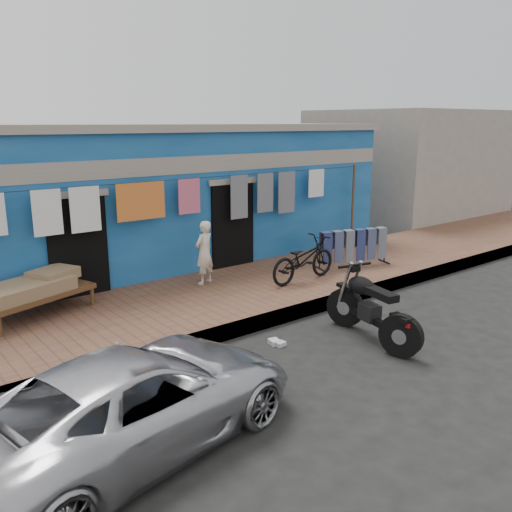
{
  "coord_description": "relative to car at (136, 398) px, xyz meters",
  "views": [
    {
      "loc": [
        -5.66,
        -5.12,
        3.41
      ],
      "look_at": [
        0.0,
        2.0,
        1.15
      ],
      "focal_mm": 38.0,
      "sensor_mm": 36.0,
      "label": 1
    }
  ],
  "objects": [
    {
      "name": "ground",
      "position": [
        3.4,
        0.23,
        -0.55
      ],
      "size": [
        80.0,
        80.0,
        0.0
      ],
      "primitive_type": "plane",
      "color": "black",
      "rests_on": "ground"
    },
    {
      "name": "car",
      "position": [
        0.0,
        0.0,
        0.0
      ],
      "size": [
        4.16,
        2.48,
        1.1
      ],
      "primitive_type": "imported",
      "rotation": [
        0.0,
        0.0,
        1.76
      ],
      "color": "silver",
      "rests_on": "ground"
    },
    {
      "name": "clothesline",
      "position": [
        2.95,
        4.48,
        1.27
      ],
      "size": [
        10.06,
        0.06,
        2.1
      ],
      "color": "brown",
      "rests_on": "sidewalk"
    },
    {
      "name": "curb",
      "position": [
        3.4,
        1.78,
        -0.42
      ],
      "size": [
        28.0,
        0.1,
        0.25
      ],
      "primitive_type": "cube",
      "color": "gray",
      "rests_on": "ground"
    },
    {
      "name": "motorcycle",
      "position": [
        4.23,
        0.33,
        0.02
      ],
      "size": [
        1.36,
        2.03,
        1.15
      ],
      "primitive_type": null,
      "rotation": [
        0.0,
        0.0,
        -0.22
      ],
      "color": "black",
      "rests_on": "ground"
    },
    {
      "name": "litter_b",
      "position": [
        5.21,
        1.43,
        -0.51
      ],
      "size": [
        0.18,
        0.18,
        0.07
      ],
      "primitive_type": "cube",
      "rotation": [
        0.0,
        0.0,
        0.69
      ],
      "color": "silver",
      "rests_on": "ground"
    },
    {
      "name": "litter_a",
      "position": [
        2.95,
        1.04,
        -0.51
      ],
      "size": [
        0.16,
        0.13,
        0.07
      ],
      "primitive_type": "cube",
      "rotation": [
        0.0,
        0.0,
        0.08
      ],
      "color": "silver",
      "rests_on": "ground"
    },
    {
      "name": "building",
      "position": [
        3.4,
        7.22,
        1.14
      ],
      "size": [
        12.2,
        5.2,
        3.36
      ],
      "color": "#134C8B",
      "rests_on": "ground"
    },
    {
      "name": "charpoy",
      "position": [
        0.2,
        4.13,
        0.03
      ],
      "size": [
        2.53,
        2.09,
        0.67
      ],
      "primitive_type": null,
      "rotation": [
        0.0,
        0.0,
        0.31
      ],
      "color": "brown",
      "rests_on": "sidewalk"
    },
    {
      "name": "litter_c",
      "position": [
        2.92,
        1.16,
        -0.51
      ],
      "size": [
        0.19,
        0.22,
        0.08
      ],
      "primitive_type": "cube",
      "rotation": [
        0.0,
        0.0,
        1.34
      ],
      "color": "silver",
      "rests_on": "ground"
    },
    {
      "name": "neighbor_right",
      "position": [
        14.4,
        7.23,
        1.35
      ],
      "size": [
        6.0,
        5.0,
        3.8
      ],
      "primitive_type": "cube",
      "color": "#9E9384",
      "rests_on": "ground"
    },
    {
      "name": "seated_person",
      "position": [
        3.44,
        3.93,
        0.34
      ],
      "size": [
        0.53,
        0.43,
        1.27
      ],
      "primitive_type": "imported",
      "rotation": [
        0.0,
        0.0,
        3.45
      ],
      "color": "beige",
      "rests_on": "sidewalk"
    },
    {
      "name": "jeans_rack",
      "position": [
        6.81,
        3.02,
        0.13
      ],
      "size": [
        1.97,
        1.34,
        0.85
      ],
      "primitive_type": null,
      "rotation": [
        0.0,
        0.0,
        -0.29
      ],
      "color": "black",
      "rests_on": "sidewalk"
    },
    {
      "name": "sidewalk",
      "position": [
        3.4,
        3.23,
        -0.42
      ],
      "size": [
        28.0,
        3.0,
        0.25
      ],
      "primitive_type": "cube",
      "color": "brown",
      "rests_on": "ground"
    },
    {
      "name": "bicycle",
      "position": [
        5.11,
        2.84,
        0.25
      ],
      "size": [
        1.73,
        0.7,
        1.1
      ],
      "primitive_type": "imported",
      "rotation": [
        0.0,
        0.0,
        1.63
      ],
      "color": "black",
      "rests_on": "sidewalk"
    }
  ]
}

